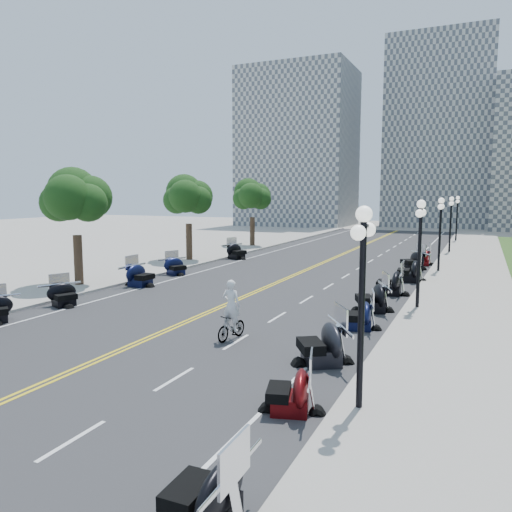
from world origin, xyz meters
The scene contains 50 objects.
ground centered at (0.00, 0.00, 0.00)m, with size 160.00×160.00×0.00m, color gray.
road centered at (0.00, 10.00, 0.00)m, with size 16.00×90.00×0.01m, color #333335.
centerline_yellow_a centered at (-0.12, 10.00, 0.01)m, with size 0.12×90.00×0.00m, color yellow.
centerline_yellow_b centered at (0.12, 10.00, 0.01)m, with size 0.12×90.00×0.00m, color yellow.
edge_line_north centered at (6.40, 10.00, 0.01)m, with size 0.12×90.00×0.00m, color white.
edge_line_south centered at (-6.40, 10.00, 0.01)m, with size 0.12×90.00×0.00m, color white.
lane_dash_3 centered at (3.20, -12.00, 0.01)m, with size 0.12×2.00×0.00m, color white.
lane_dash_4 centered at (3.20, -8.00, 0.01)m, with size 0.12×2.00×0.00m, color white.
lane_dash_5 centered at (3.20, -4.00, 0.01)m, with size 0.12×2.00×0.00m, color white.
lane_dash_6 centered at (3.20, 0.00, 0.01)m, with size 0.12×2.00×0.00m, color white.
lane_dash_7 centered at (3.20, 4.00, 0.01)m, with size 0.12×2.00×0.00m, color white.
lane_dash_8 centered at (3.20, 8.00, 0.01)m, with size 0.12×2.00×0.00m, color white.
lane_dash_9 centered at (3.20, 12.00, 0.01)m, with size 0.12×2.00×0.00m, color white.
lane_dash_10 centered at (3.20, 16.00, 0.01)m, with size 0.12×2.00×0.00m, color white.
lane_dash_11 centered at (3.20, 20.00, 0.01)m, with size 0.12×2.00×0.00m, color white.
lane_dash_12 centered at (3.20, 24.00, 0.01)m, with size 0.12×2.00×0.00m, color white.
lane_dash_13 centered at (3.20, 28.00, 0.01)m, with size 0.12×2.00×0.00m, color white.
lane_dash_14 centered at (3.20, 32.00, 0.01)m, with size 0.12×2.00×0.00m, color white.
lane_dash_15 centered at (3.20, 36.00, 0.01)m, with size 0.12×2.00×0.00m, color white.
lane_dash_16 centered at (3.20, 40.00, 0.01)m, with size 0.12×2.00×0.00m, color white.
lane_dash_17 centered at (3.20, 44.00, 0.01)m, with size 0.12×2.00×0.00m, color white.
lane_dash_18 centered at (3.20, 48.00, 0.01)m, with size 0.12×2.00×0.00m, color white.
lane_dash_19 centered at (3.20, 52.00, 0.01)m, with size 0.12×2.00×0.00m, color white.
sidewalk_north centered at (10.50, 10.00, 0.07)m, with size 5.00×90.00×0.15m, color #9E9991.
sidewalk_south centered at (-10.50, 10.00, 0.07)m, with size 5.00×90.00×0.15m, color #9E9991.
distant_block_a centered at (-18.00, 62.00, 13.00)m, with size 18.00×14.00×26.00m, color gray.
distant_block_b centered at (4.00, 68.00, 15.00)m, with size 16.00×12.00×30.00m, color gray.
street_lamp_1 centered at (8.60, -8.00, 2.60)m, with size 0.50×1.20×4.90m, color black, non-canonical shape.
street_lamp_2 centered at (8.60, 4.00, 2.60)m, with size 0.50×1.20×4.90m, color black, non-canonical shape.
street_lamp_3 centered at (8.60, 16.00, 2.60)m, with size 0.50×1.20×4.90m, color black, non-canonical shape.
street_lamp_4 centered at (8.60, 28.00, 2.60)m, with size 0.50×1.20×4.90m, color black, non-canonical shape.
street_lamp_5 centered at (8.60, 40.00, 2.60)m, with size 0.50×1.20×4.90m, color black, non-canonical shape.
tree_2 centered at (-10.00, 2.00, 4.75)m, with size 4.80×4.80×9.20m, color #235619, non-canonical shape.
tree_3 centered at (-10.00, 14.00, 4.75)m, with size 4.80×4.80×9.20m, color #235619, non-canonical shape.
tree_4 centered at (-10.00, 26.00, 4.75)m, with size 4.80×4.80×9.20m, color #235619, non-canonical shape.
motorcycle_n_2 centered at (7.29, -13.27, 0.66)m, with size 1.88×1.88×1.32m, color black, non-canonical shape.
motorcycle_n_3 centered at (7.04, -8.67, 0.62)m, with size 1.77×1.77×1.24m, color #590A0C, non-canonical shape.
motorcycle_n_4 centered at (6.72, -4.99, 0.76)m, with size 2.17×2.17×1.52m, color black, non-canonical shape.
motorcycle_n_5 centered at (6.87, -0.41, 0.64)m, with size 1.83×1.83×1.28m, color black, non-canonical shape.
motorcycle_n_6 centered at (6.74, 2.74, 0.74)m, with size 2.11×2.11×1.48m, color black, non-canonical shape.
motorcycle_n_7 centered at (6.86, 7.04, 0.74)m, with size 2.12×2.12×1.49m, color black, non-canonical shape.
motorcycle_n_8 centered at (7.27, 11.54, 0.77)m, with size 2.19×2.19×1.54m, color black, non-canonical shape.
motorcycle_n_9 centered at (6.87, 16.39, 0.75)m, with size 2.14×2.14×1.50m, color black, non-canonical shape.
motorcycle_n_10 centered at (7.14, 19.27, 0.70)m, with size 1.99×1.99×1.39m, color #590A0C, non-canonical shape.
motorcycle_s_5 centered at (-6.95, -2.19, 0.62)m, with size 1.77×1.77×1.24m, color black, non-canonical shape.
motorcycle_s_6 centered at (-6.82, 3.53, 0.73)m, with size 2.08×2.08×1.46m, color black, non-canonical shape.
motorcycle_s_7 centered at (-7.22, 7.86, 0.64)m, with size 1.83×1.83×1.28m, color black, non-canonical shape.
motorcycle_s_9 centered at (-7.16, 16.76, 0.72)m, with size 2.05×2.05×1.43m, color black, non-canonical shape.
bicycle centered at (2.91, -3.80, 0.49)m, with size 0.46×1.63×0.98m, color #A51414.
cyclist_rider centered at (2.91, -3.80, 1.94)m, with size 0.70×0.46×1.91m, color white.
Camera 1 is at (11.13, -19.75, 5.38)m, focal length 35.00 mm.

